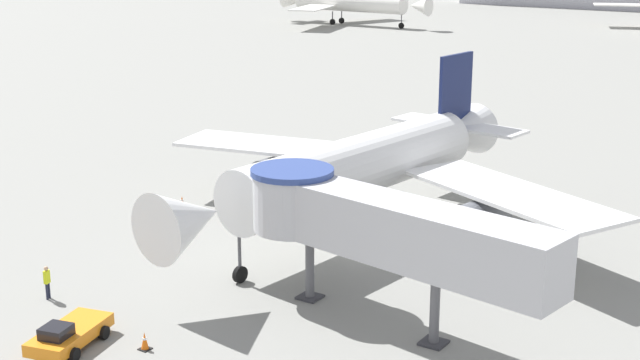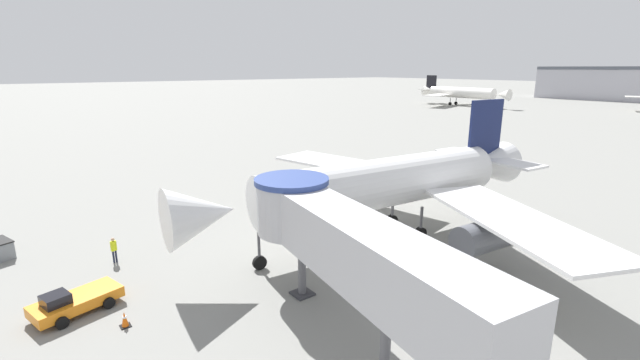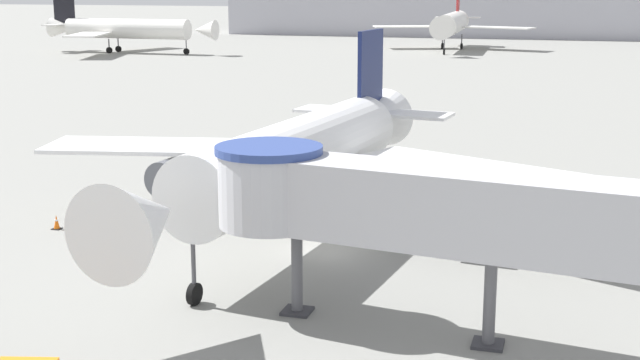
{
  "view_description": "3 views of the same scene",
  "coord_description": "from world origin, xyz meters",
  "views": [
    {
      "loc": [
        24.38,
        -42.17,
        17.67
      ],
      "look_at": [
        -0.6,
        -4.76,
        5.01
      ],
      "focal_mm": 50.0,
      "sensor_mm": 36.0,
      "label": 1
    },
    {
      "loc": [
        18.79,
        -20.66,
        12.29
      ],
      "look_at": [
        -7.88,
        -0.07,
        3.43
      ],
      "focal_mm": 24.0,
      "sensor_mm": 36.0,
      "label": 2
    },
    {
      "loc": [
        11.18,
        -39.24,
        12.52
      ],
      "look_at": [
        1.21,
        -5.35,
        4.63
      ],
      "focal_mm": 50.0,
      "sensor_mm": 36.0,
      "label": 3
    }
  ],
  "objects": [
    {
      "name": "background_jet_black_tail",
      "position": [
        -67.77,
        105.03,
        4.3
      ],
      "size": [
        32.85,
        30.99,
        9.74
      ],
      "rotation": [
        0.0,
        0.0,
        1.54
      ],
      "color": "white",
      "rests_on": "ground_plane"
    },
    {
      "name": "traffic_cone_near_nose",
      "position": [
        -1.66,
        -16.95,
        0.39
      ],
      "size": [
        0.49,
        0.49,
        0.8
      ],
      "color": "black",
      "rests_on": "ground_plane"
    },
    {
      "name": "ground_plane",
      "position": [
        0.0,
        0.0,
        0.0
      ],
      "size": [
        800.0,
        800.0,
        0.0
      ],
      "primitive_type": "plane",
      "color": "gray"
    },
    {
      "name": "traffic_cone_port_wing",
      "position": [
        -14.43,
        -0.48,
        0.36
      ],
      "size": [
        0.45,
        0.45,
        0.75
      ],
      "color": "black",
      "rests_on": "ground_plane"
    },
    {
      "name": "pushback_tug_orange",
      "position": [
        -4.57,
        -18.65,
        0.63
      ],
      "size": [
        2.87,
        4.51,
        1.37
      ],
      "rotation": [
        0.0,
        0.0,
        0.25
      ],
      "color": "orange",
      "rests_on": "ground_plane"
    },
    {
      "name": "jet_bridge",
      "position": [
        4.93,
        -8.89,
        4.8
      ],
      "size": [
        16.53,
        5.56,
        6.48
      ],
      "rotation": [
        0.0,
        0.0,
        -0.15
      ],
      "color": "#B7B7BC",
      "rests_on": "ground_plane"
    },
    {
      "name": "traffic_cone_starboard_wing",
      "position": [
        10.43,
        1.06,
        0.33
      ],
      "size": [
        0.41,
        0.41,
        0.68
      ],
      "color": "black",
      "rests_on": "ground_plane"
    },
    {
      "name": "main_airplane",
      "position": [
        -1.84,
        1.75,
        4.14
      ],
      "size": [
        31.73,
        29.01,
        9.78
      ],
      "rotation": [
        0.0,
        0.0,
        -0.11
      ],
      "color": "white",
      "rests_on": "ground_plane"
    },
    {
      "name": "ground_crew_marshaller",
      "position": [
        -9.6,
        -15.59,
        1.0
      ],
      "size": [
        0.28,
        0.37,
        1.72
      ],
      "rotation": [
        0.0,
        0.0,
        1.88
      ],
      "color": "#1E2338",
      "rests_on": "ground_plane"
    }
  ]
}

